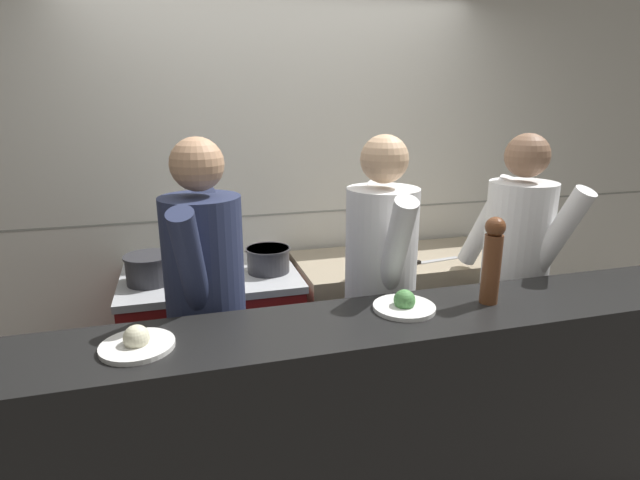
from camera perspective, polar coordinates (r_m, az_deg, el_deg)
wall_back_tiled at (r=3.29m, az=-4.45°, el=5.66°), size 8.00×0.06×2.60m
oven_range at (r=3.12m, az=-11.96°, el=-11.67°), size 0.99×0.71×0.91m
prep_counter at (r=3.40m, az=9.34°, el=-9.23°), size 1.39×0.65×0.90m
pass_counter at (r=2.33m, az=9.47°, el=-20.24°), size 3.12×0.45×1.04m
stock_pot at (r=2.86m, az=-18.92°, el=-3.03°), size 0.26×0.26×0.16m
sauce_pot at (r=2.93m, az=-12.99°, el=-1.48°), size 0.26×0.26×0.22m
braising_pot at (r=2.90m, az=-5.94°, el=-2.16°), size 0.26×0.26×0.14m
mixing_bowl_steel at (r=3.17m, az=6.51°, el=-1.32°), size 0.23×0.23×0.09m
chefs_knife at (r=3.15m, az=12.12°, el=-2.42°), size 0.40×0.08×0.02m
plated_dish_main at (r=1.87m, az=-20.18°, el=-10.96°), size 0.26×0.26×0.09m
plated_dish_appetiser at (r=2.09m, az=9.60°, el=-7.30°), size 0.26×0.26×0.09m
pepper_mill at (r=2.19m, az=19.09°, el=-2.03°), size 0.08×0.08×0.37m
chef_head_cook at (r=2.34m, az=-12.83°, el=-7.65°), size 0.43×0.75×1.73m
chef_sous at (r=2.52m, az=6.86°, el=-5.66°), size 0.38×0.76×1.72m
chef_line at (r=2.92m, az=21.27°, el=-3.74°), size 0.44×0.74×1.71m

